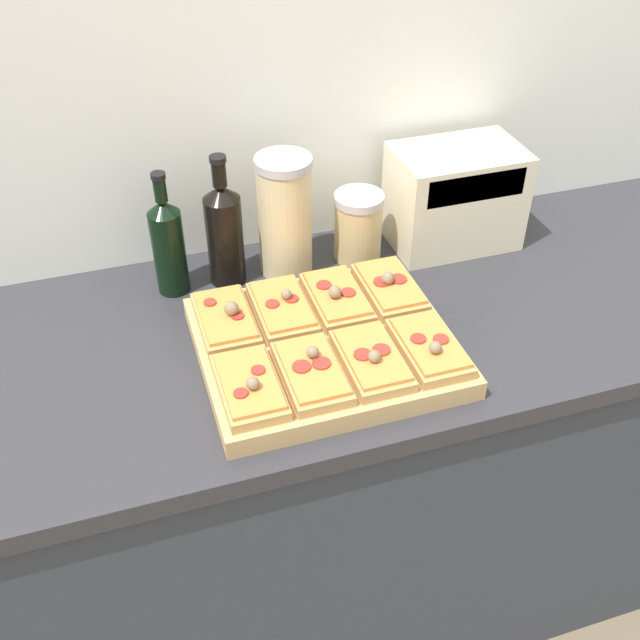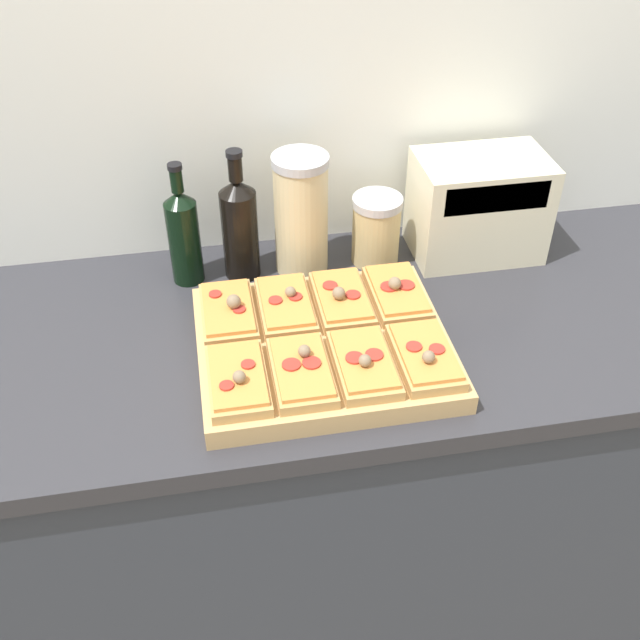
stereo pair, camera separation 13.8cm
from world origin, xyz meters
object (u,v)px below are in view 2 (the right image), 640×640
Objects in this scene: cutting_board at (323,347)px; olive_oil_bottle at (184,235)px; grain_jar_tall at (301,214)px; wine_bottle at (240,226)px; grain_jar_short at (376,229)px; toaster_oven at (478,206)px.

olive_oil_bottle is (-0.23, 0.29, 0.09)m from cutting_board.
olive_oil_bottle reaches higher than grain_jar_tall.
wine_bottle reaches higher than olive_oil_bottle.
wine_bottle is (-0.12, 0.29, 0.10)m from cutting_board.
cutting_board is 2.99× the size of grain_jar_short.
grain_jar_tall is (0.01, 0.29, 0.11)m from cutting_board.
grain_jar_short is at bearing 0.00° from olive_oil_bottle.
grain_jar_short is (0.16, -0.00, -0.05)m from grain_jar_tall.
grain_jar_tall is (0.13, 0.00, 0.01)m from wine_bottle.
toaster_oven reaches higher than cutting_board.
wine_bottle is at bearing 112.10° from cutting_board.
grain_jar_tall is 1.71× the size of grain_jar_short.
wine_bottle reaches higher than cutting_board.
toaster_oven is at bearing -0.08° from olive_oil_bottle.
toaster_oven is at bearing -0.12° from grain_jar_tall.
wine_bottle is 0.13m from grain_jar_tall.
grain_jar_short is 0.51× the size of toaster_oven.
olive_oil_bottle is 1.75× the size of grain_jar_short.
wine_bottle is 0.29m from grain_jar_short.
grain_jar_short is (0.17, 0.29, 0.06)m from cutting_board.
olive_oil_bottle is at bearing 128.55° from cutting_board.
toaster_oven is (0.22, -0.00, 0.03)m from grain_jar_short.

